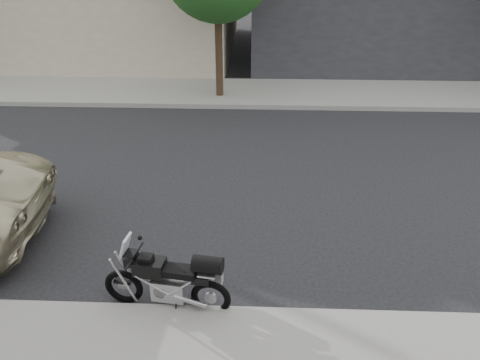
# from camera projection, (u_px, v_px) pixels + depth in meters

# --- Properties ---
(ground) EXTENTS (120.00, 120.00, 0.00)m
(ground) POSITION_uv_depth(u_px,v_px,m) (289.00, 185.00, 10.34)
(ground) COLOR black
(ground) RESTS_ON ground
(far_sidewalk) EXTENTS (44.00, 3.00, 0.15)m
(far_sidewalk) POSITION_uv_depth(u_px,v_px,m) (279.00, 93.00, 16.04)
(far_sidewalk) COLOR gray
(far_sidewalk) RESTS_ON ground
(motorcycle) EXTENTS (1.91, 0.63, 1.21)m
(motorcycle) POSITION_uv_depth(u_px,v_px,m) (174.00, 280.00, 6.71)
(motorcycle) COLOR black
(motorcycle) RESTS_ON ground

